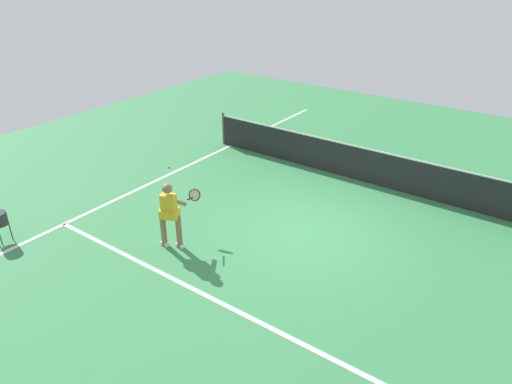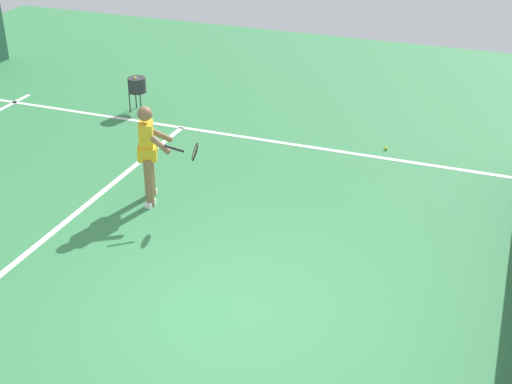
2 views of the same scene
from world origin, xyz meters
The scene contains 6 objects.
ground_plane centered at (0.00, 0.00, 0.00)m, with size 24.72×24.72×0.00m, color #38844C.
service_line_marking centered at (0.00, -3.11, 0.00)m, with size 9.92×0.10×0.01m, color white.
sideline_left_marking centered at (-4.96, 0.00, 0.00)m, with size 0.10×17.02×0.01m, color white.
court_net centered at (0.00, 3.38, 0.52)m, with size 10.60×0.08×1.11m.
tennis_player centered at (-2.14, -2.22, 0.85)m, with size 0.67×1.12×1.55m.
tennis_ball_near centered at (-5.33, 0.78, 0.03)m, with size 0.07×0.07×0.07m, color #D1E533.
Camera 1 is at (4.55, -8.32, 5.84)m, focal length 32.87 mm.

